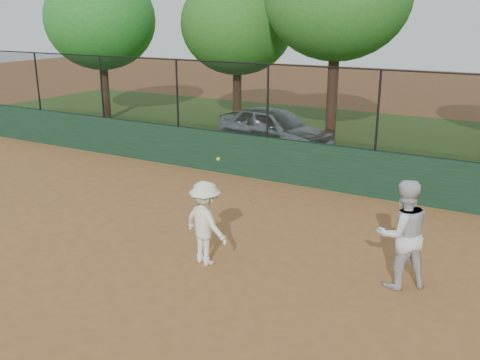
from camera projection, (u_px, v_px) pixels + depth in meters
The scene contains 9 objects.
ground at pixel (143, 267), 9.81m from camera, with size 80.00×80.00×0.00m, color #955C30.
back_wall at pixel (283, 161), 14.62m from camera, with size 26.00×0.20×1.20m, color #193722.
grass_strip at pixel (352, 140), 19.77m from camera, with size 36.00×12.00×0.01m, color #2B4A17.
parked_car at pixel (275, 128), 18.18m from camera, with size 1.71×4.25×1.45m, color #A6AAB0.
player_second at pixel (402, 234), 8.88m from camera, with size 0.92×0.71×1.89m, color silver.
player_main at pixel (206, 223), 9.75m from camera, with size 1.15×0.86×2.12m.
fence_assembly at pixel (284, 101), 14.14m from camera, with size 26.00×0.06×2.00m.
tree_0 at pixel (100, 20), 22.38m from camera, with size 4.81×4.37×6.31m.
tree_1 at pixel (237, 24), 21.09m from camera, with size 4.60×4.19×6.06m.
Camera 1 is at (5.95, -6.85, 4.43)m, focal length 40.00 mm.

